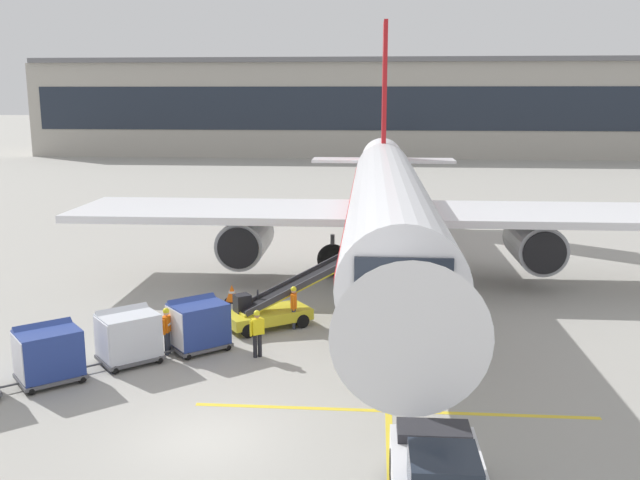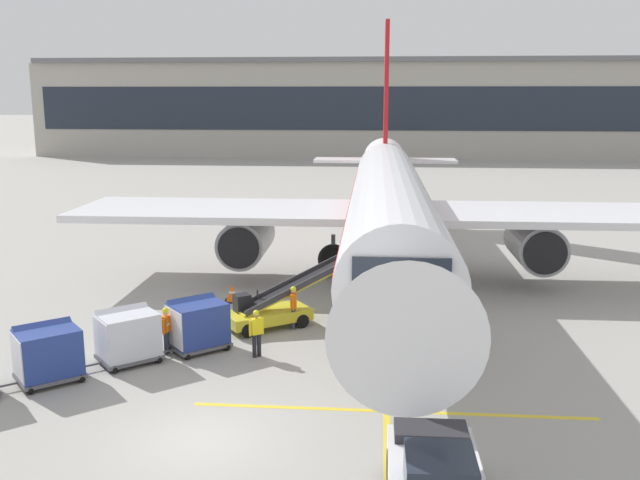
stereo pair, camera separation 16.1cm
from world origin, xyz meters
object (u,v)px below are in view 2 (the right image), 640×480
object	(u,v)px
baggage_cart_lead	(197,323)
ground_crew_marshaller	(166,328)
baggage_cart_second	(127,335)
safety_cone_engine_keepout	(232,293)
belt_loader	(273,307)
parked_airplane	(389,204)
ground_crew_by_loader	(190,316)
ground_crew_wingwalker	(293,304)
ground_crew_by_carts	(256,330)
baggage_cart_third	(47,352)

from	to	relation	value
baggage_cart_lead	ground_crew_marshaller	world-z (taller)	baggage_cart_lead
baggage_cart_second	ground_crew_marshaller	xyz separation A→B (m)	(1.12, 0.88, -0.00)
baggage_cart_second	safety_cone_engine_keepout	world-z (taller)	baggage_cart_second
safety_cone_engine_keepout	baggage_cart_lead	bearing A→B (deg)	-89.97
belt_loader	safety_cone_engine_keepout	bearing A→B (deg)	126.15
parked_airplane	baggage_cart_lead	distance (m)	13.06
belt_loader	ground_crew_by_loader	bearing A→B (deg)	-145.66
baggage_cart_second	ground_crew_wingwalker	size ratio (longest dim) A/B	1.49
baggage_cart_lead	ground_crew_by_carts	distance (m)	2.37
ground_crew_marshaller	baggage_cart_second	bearing A→B (deg)	-141.76
belt_loader	ground_crew_wingwalker	world-z (taller)	belt_loader
belt_loader	ground_crew_marshaller	bearing A→B (deg)	-134.51
baggage_cart_lead	ground_crew_by_carts	world-z (taller)	baggage_cart_lead
ground_crew_marshaller	baggage_cart_third	bearing A→B (deg)	-138.52
baggage_cart_second	safety_cone_engine_keepout	xyz separation A→B (m)	(2.12, 7.59, -0.61)
parked_airplane	ground_crew_wingwalker	xyz separation A→B (m)	(-3.84, -7.92, -2.90)
baggage_cart_third	ground_crew_wingwalker	bearing A→B (deg)	39.16
parked_airplane	baggage_cart_third	distance (m)	18.08
ground_crew_by_loader	safety_cone_engine_keepout	xyz separation A→B (m)	(0.52, 5.25, -0.61)
baggage_cart_second	ground_crew_wingwalker	bearing A→B (deg)	37.53
ground_crew_marshaller	safety_cone_engine_keepout	size ratio (longest dim) A/B	2.20
ground_crew_by_carts	safety_cone_engine_keepout	bearing A→B (deg)	108.90
baggage_cart_third	ground_crew_by_carts	world-z (taller)	baggage_cart_third
baggage_cart_lead	ground_crew_wingwalker	world-z (taller)	baggage_cart_lead
parked_airplane	baggage_cart_third	xyz separation A→B (m)	(-11.19, -13.90, -2.90)
baggage_cart_lead	ground_crew_by_carts	bearing A→B (deg)	-13.85
baggage_cart_second	ground_crew_by_carts	xyz separation A→B (m)	(4.42, 0.87, -0.00)
baggage_cart_second	ground_crew_by_loader	size ratio (longest dim) A/B	1.49
parked_airplane	baggage_cart_lead	xyz separation A→B (m)	(-7.08, -10.59, -2.90)
belt_loader	ground_crew_by_loader	distance (m)	3.52
belt_loader	ground_crew_by_carts	distance (m)	3.46
baggage_cart_lead	parked_airplane	bearing A→B (deg)	56.26
safety_cone_engine_keepout	belt_loader	bearing A→B (deg)	-53.85
belt_loader	baggage_cart_lead	xyz separation A→B (m)	(-2.38, -2.89, 0.20)
ground_crew_by_loader	ground_crew_by_carts	world-z (taller)	same
ground_crew_wingwalker	safety_cone_engine_keepout	world-z (taller)	ground_crew_wingwalker
baggage_cart_lead	safety_cone_engine_keepout	xyz separation A→B (m)	(-0.00, 6.15, -0.61)
parked_airplane	ground_crew_marshaller	xyz separation A→B (m)	(-8.07, -11.14, -2.90)
ground_crew_by_loader	ground_crew_wingwalker	xyz separation A→B (m)	(3.75, 1.77, 0.00)
belt_loader	ground_crew_by_loader	size ratio (longest dim) A/B	2.99
baggage_cart_second	ground_crew_marshaller	distance (m)	1.43
baggage_cart_lead	ground_crew_marshaller	size ratio (longest dim) A/B	1.49
ground_crew_by_loader	parked_airplane	bearing A→B (deg)	51.90
belt_loader	ground_crew_wingwalker	size ratio (longest dim) A/B	2.99
baggage_cart_third	ground_crew_by_loader	bearing A→B (deg)	49.52
baggage_cart_third	baggage_cart_second	bearing A→B (deg)	43.17
belt_loader	baggage_cart_second	bearing A→B (deg)	-136.16
parked_airplane	ground_crew_marshaller	world-z (taller)	parked_airplane
ground_crew_by_carts	baggage_cart_lead	bearing A→B (deg)	166.15
belt_loader	ground_crew_marshaller	xyz separation A→B (m)	(-3.38, -3.44, 0.19)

